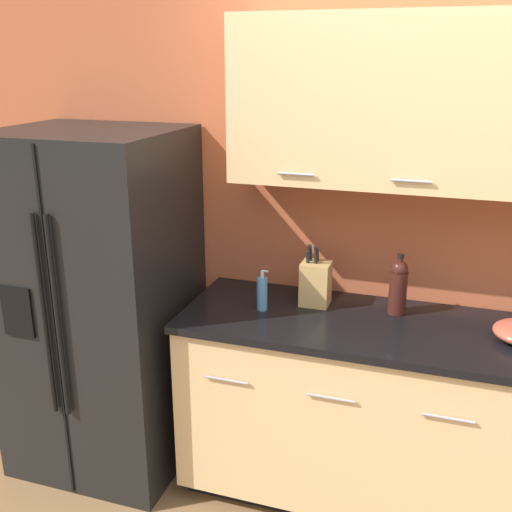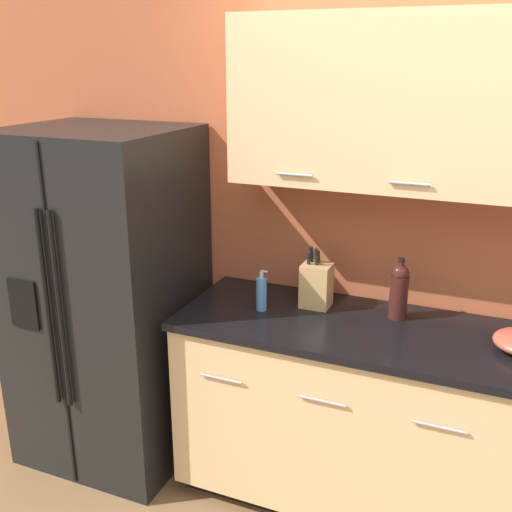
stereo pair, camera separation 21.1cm
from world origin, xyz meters
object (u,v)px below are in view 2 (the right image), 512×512
(refrigerator, at_px, (107,299))
(soap_dispenser, at_px, (262,293))
(knife_block, at_px, (316,285))
(wine_bottle, at_px, (399,290))

(refrigerator, height_order, soap_dispenser, refrigerator)
(knife_block, distance_m, soap_dispenser, 0.26)
(refrigerator, xyz_separation_m, knife_block, (1.06, 0.18, 0.18))
(refrigerator, relative_size, soap_dispenser, 8.91)
(wine_bottle, bearing_deg, knife_block, -177.57)
(soap_dispenser, bearing_deg, refrigerator, -177.47)
(soap_dispenser, bearing_deg, wine_bottle, 14.56)
(knife_block, bearing_deg, soap_dispenser, -147.57)
(refrigerator, height_order, wine_bottle, refrigerator)
(knife_block, distance_m, wine_bottle, 0.38)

